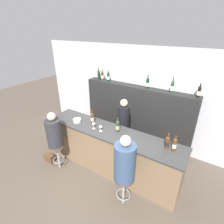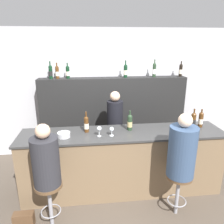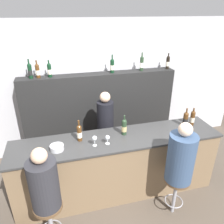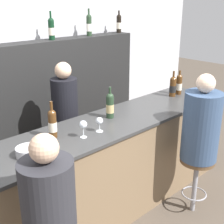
# 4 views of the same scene
# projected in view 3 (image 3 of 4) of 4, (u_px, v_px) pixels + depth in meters

# --- Properties ---
(ground_plane) EXTENTS (16.00, 16.00, 0.00)m
(ground_plane) POSITION_uv_depth(u_px,v_px,m) (123.00, 205.00, 3.36)
(ground_plane) COLOR #4C4238
(wall_back) EXTENTS (6.40, 0.05, 2.60)m
(wall_back) POSITION_uv_depth(u_px,v_px,m) (98.00, 88.00, 4.35)
(wall_back) COLOR #B2B2B7
(wall_back) RESTS_ON ground_plane
(bar_counter) EXTENTS (3.11, 0.66, 1.01)m
(bar_counter) POSITION_uv_depth(u_px,v_px,m) (118.00, 166.00, 3.41)
(bar_counter) COLOR brown
(bar_counter) RESTS_ON ground_plane
(back_bar_cabinet) EXTENTS (2.92, 0.28, 1.66)m
(back_bar_cabinet) POSITION_uv_depth(u_px,v_px,m) (101.00, 114.00, 4.35)
(back_bar_cabinet) COLOR black
(back_bar_cabinet) RESTS_ON ground_plane
(wine_bottle_counter_0) EXTENTS (0.07, 0.07, 0.32)m
(wine_bottle_counter_0) POSITION_uv_depth(u_px,v_px,m) (79.00, 133.00, 3.09)
(wine_bottle_counter_0) COLOR #4C2D14
(wine_bottle_counter_0) RESTS_ON bar_counter
(wine_bottle_counter_1) EXTENTS (0.08, 0.08, 0.32)m
(wine_bottle_counter_1) POSITION_uv_depth(u_px,v_px,m) (124.00, 127.00, 3.24)
(wine_bottle_counter_1) COLOR #233823
(wine_bottle_counter_1) RESTS_ON bar_counter
(wine_bottle_counter_2) EXTENTS (0.08, 0.08, 0.31)m
(wine_bottle_counter_2) POSITION_uv_depth(u_px,v_px,m) (186.00, 119.00, 3.49)
(wine_bottle_counter_2) COLOR #4C2D14
(wine_bottle_counter_2) RESTS_ON bar_counter
(wine_bottle_counter_3) EXTENTS (0.07, 0.07, 0.30)m
(wine_bottle_counter_3) POSITION_uv_depth(u_px,v_px,m) (192.00, 118.00, 3.51)
(wine_bottle_counter_3) COLOR #4C2D14
(wine_bottle_counter_3) RESTS_ON bar_counter
(wine_bottle_backbar_0) EXTENTS (0.07, 0.07, 0.33)m
(wine_bottle_backbar_0) POSITION_uv_depth(u_px,v_px,m) (30.00, 71.00, 3.66)
(wine_bottle_backbar_0) COLOR black
(wine_bottle_backbar_0) RESTS_ON back_bar_cabinet
(wine_bottle_backbar_1) EXTENTS (0.07, 0.07, 0.30)m
(wine_bottle_backbar_1) POSITION_uv_depth(u_px,v_px,m) (38.00, 71.00, 3.70)
(wine_bottle_backbar_1) COLOR #4C2D14
(wine_bottle_backbar_1) RESTS_ON back_bar_cabinet
(wine_bottle_backbar_2) EXTENTS (0.07, 0.07, 0.29)m
(wine_bottle_backbar_2) POSITION_uv_depth(u_px,v_px,m) (49.00, 70.00, 3.74)
(wine_bottle_backbar_2) COLOR black
(wine_bottle_backbar_2) RESTS_ON back_bar_cabinet
(wine_bottle_backbar_3) EXTENTS (0.08, 0.08, 0.33)m
(wine_bottle_backbar_3) POSITION_uv_depth(u_px,v_px,m) (112.00, 66.00, 4.00)
(wine_bottle_backbar_3) COLOR black
(wine_bottle_backbar_3) RESTS_ON back_bar_cabinet
(wine_bottle_backbar_4) EXTENTS (0.07, 0.07, 0.34)m
(wine_bottle_backbar_4) POSITION_uv_depth(u_px,v_px,m) (142.00, 63.00, 4.13)
(wine_bottle_backbar_4) COLOR #233823
(wine_bottle_backbar_4) RESTS_ON back_bar_cabinet
(wine_bottle_backbar_5) EXTENTS (0.07, 0.07, 0.30)m
(wine_bottle_backbar_5) POSITION_uv_depth(u_px,v_px,m) (168.00, 62.00, 4.26)
(wine_bottle_backbar_5) COLOR black
(wine_bottle_backbar_5) RESTS_ON back_bar_cabinet
(wine_glass_0) EXTENTS (0.07, 0.07, 0.15)m
(wine_glass_0) POSITION_uv_depth(u_px,v_px,m) (95.00, 139.00, 2.97)
(wine_glass_0) COLOR silver
(wine_glass_0) RESTS_ON bar_counter
(wine_glass_1) EXTENTS (0.06, 0.06, 0.13)m
(wine_glass_1) POSITION_uv_depth(u_px,v_px,m) (107.00, 138.00, 3.02)
(wine_glass_1) COLOR silver
(wine_glass_1) RESTS_ON bar_counter
(metal_bowl) EXTENTS (0.18, 0.18, 0.07)m
(metal_bowl) POSITION_uv_depth(u_px,v_px,m) (57.00, 148.00, 2.91)
(metal_bowl) COLOR #B7B7BC
(metal_bowl) RESTS_ON bar_counter
(bar_stool_left) EXTENTS (0.35, 0.35, 0.62)m
(bar_stool_left) POSITION_uv_depth(u_px,v_px,m) (49.00, 213.00, 2.65)
(bar_stool_left) COLOR gray
(bar_stool_left) RESTS_ON ground_plane
(guest_seated_left) EXTENTS (0.33, 0.33, 0.80)m
(guest_seated_left) POSITION_uv_depth(u_px,v_px,m) (44.00, 183.00, 2.44)
(guest_seated_left) COLOR #28282D
(guest_seated_left) RESTS_ON bar_stool_left
(bar_stool_right) EXTENTS (0.35, 0.35, 0.62)m
(bar_stool_right) POSITION_uv_depth(u_px,v_px,m) (176.00, 186.00, 3.05)
(bar_stool_right) COLOR gray
(bar_stool_right) RESTS_ON ground_plane
(guest_seated_right) EXTENTS (0.36, 0.36, 0.87)m
(guest_seated_right) POSITION_uv_depth(u_px,v_px,m) (181.00, 157.00, 2.83)
(guest_seated_right) COLOR #334766
(guest_seated_right) RESTS_ON bar_stool_right
(bartender) EXTENTS (0.28, 0.28, 1.51)m
(bartender) POSITION_uv_depth(u_px,v_px,m) (106.00, 135.00, 3.86)
(bartender) COLOR black
(bartender) RESTS_ON ground_plane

